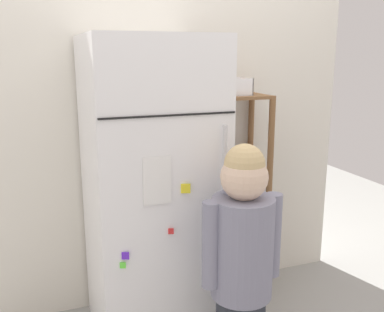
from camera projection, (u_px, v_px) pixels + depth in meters
kitchen_wall_back at (162, 131)px, 2.55m from camera, size 2.35×0.03×2.05m
refrigerator at (151, 193)px, 2.22m from camera, size 0.60×0.70×1.55m
child_standing at (242, 246)px, 1.84m from camera, size 0.36×0.27×1.12m
pantry_shelf_unit at (236, 182)px, 2.61m from camera, size 0.35×0.28×1.24m
fruit_bin at (232, 88)px, 2.45m from camera, size 0.19×0.15×0.10m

